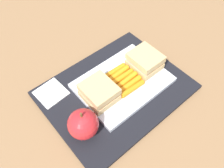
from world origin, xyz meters
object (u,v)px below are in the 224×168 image
sandwich_half_right (99,92)px  food_tray (123,82)px  sandwich_half_left (145,61)px  carrot_sticks_bundle (123,80)px  paper_napkin (51,93)px  apple (83,124)px

sandwich_half_right → food_tray: bearing=180.0°
sandwich_half_left → food_tray: bearing=0.0°
carrot_sticks_bundle → paper_napkin: size_ratio=1.24×
sandwich_half_right → carrot_sticks_bundle: 0.08m
food_tray → paper_napkin: food_tray is taller
food_tray → apple: bearing=15.4°
food_tray → sandwich_half_left: bearing=180.0°
food_tray → apple: (0.16, 0.04, 0.03)m
paper_napkin → carrot_sticks_bundle: bearing=148.6°
sandwich_half_left → carrot_sticks_bundle: bearing=0.2°
sandwich_half_right → carrot_sticks_bundle: bearing=179.8°
sandwich_half_left → apple: bearing=10.4°
food_tray → paper_napkin: bearing=-31.3°
food_tray → sandwich_half_left: sandwich_half_left is taller
apple → paper_napkin: apple is taller
sandwich_half_left → sandwich_half_right: 0.16m
carrot_sticks_bundle → paper_napkin: bearing=-31.4°
food_tray → sandwich_half_right: sandwich_half_right is taller
carrot_sticks_bundle → apple: (0.16, 0.04, 0.02)m
apple → sandwich_half_left: bearing=-169.6°
apple → paper_napkin: size_ratio=1.15×
food_tray → apple: 0.17m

